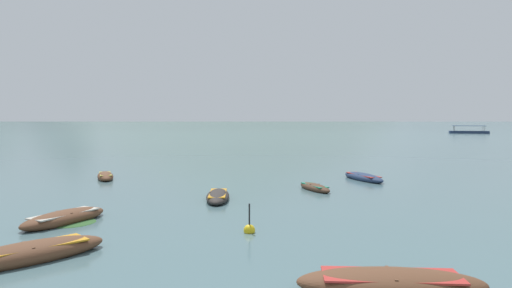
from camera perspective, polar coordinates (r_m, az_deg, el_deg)
The scene contains 14 objects.
ground_plane at distance 1506.81m, azimuth 0.55°, elevation 2.96°, with size 6000.00×6000.00×0.00m, color slate.
mountain_1 at distance 2378.52m, azimuth -22.43°, elevation 6.06°, with size 695.66×695.66×272.42m, color #4C5B56.
mountain_2 at distance 2489.09m, azimuth -2.52°, elevation 9.06°, with size 2048.80×2048.80×524.09m, color slate.
mountain_3 at distance 2619.74m, azimuth 20.19°, elevation 7.16°, with size 1609.23×1609.23×394.99m, color slate.
rowboat_1 at distance 23.58m, azimuth -4.88°, elevation -6.63°, with size 1.36×4.08×0.56m.
rowboat_2 at distance 19.86m, azimuth -23.17°, elevation -8.65°, with size 2.94×4.05×0.65m.
rowboat_4 at distance 26.83m, azimuth 7.46°, elevation -5.50°, with size 2.02×3.32×0.49m.
rowboat_5 at distance 31.88m, azimuth 13.47°, elevation -4.13°, with size 2.58×4.62×0.60m.
rowboat_6 at distance 33.26m, azimuth -18.60°, elevation -3.91°, with size 2.29×3.77×0.61m.
rowboat_7 at distance 11.76m, azimuth 16.80°, elevation -16.63°, with size 4.64×1.75×0.70m.
rowboat_8 at distance 15.17m, azimuth -26.92°, elevation -12.31°, with size 4.18×4.19×0.70m.
ferry_0 at distance 150.82m, azimuth 25.41°, elevation 1.40°, with size 11.73×7.70×2.54m.
mooring_buoy at distance 16.83m, azimuth -0.85°, elevation -10.83°, with size 0.43×0.43×1.21m.
weed_patch_2 at distance 19.86m, azimuth -22.48°, elevation -9.22°, with size 1.97×1.96×0.14m, color #2D5628.
Camera 1 is at (-1.68, -6.80, 4.16)m, focal length 31.48 mm.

